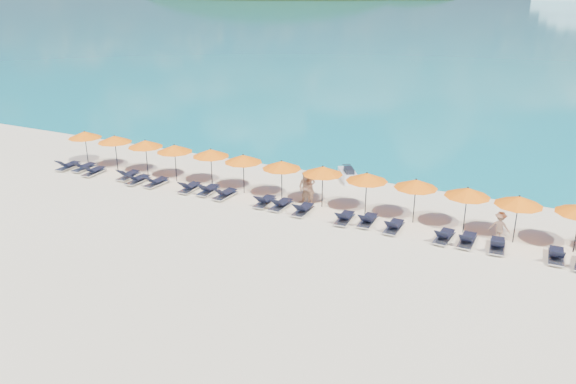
% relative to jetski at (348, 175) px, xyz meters
% --- Properties ---
extents(ground, '(1400.00, 1400.00, 0.00)m').
position_rel_jetski_xyz_m(ground, '(-0.75, -9.44, -0.33)').
color(ground, beige).
extents(headland_main, '(374.00, 242.00, 126.50)m').
position_rel_jetski_xyz_m(headland_main, '(-300.75, 530.56, -38.33)').
color(headland_main, black).
rests_on(headland_main, ground).
extents(headland_small, '(162.00, 126.00, 85.50)m').
position_rel_jetski_xyz_m(headland_small, '(-150.75, 550.56, -35.33)').
color(headland_small, black).
rests_on(headland_small, ground).
extents(jetski, '(1.93, 2.35, 0.80)m').
position_rel_jetski_xyz_m(jetski, '(0.00, 0.00, 0.00)').
color(jetski, silver).
rests_on(jetski, ground).
extents(beachgoer_a, '(0.76, 0.60, 1.84)m').
position_rel_jetski_xyz_m(beachgoer_a, '(-0.47, -4.58, 0.59)').
color(beachgoer_a, tan).
rests_on(beachgoer_a, ground).
extents(beachgoer_b, '(0.94, 0.61, 1.83)m').
position_rel_jetski_xyz_m(beachgoer_b, '(-0.54, -4.77, 0.58)').
color(beachgoer_b, tan).
rests_on(beachgoer_b, ground).
extents(beachgoer_c, '(0.94, 0.49, 1.42)m').
position_rel_jetski_xyz_m(beachgoer_c, '(9.21, -4.97, 0.38)').
color(beachgoer_c, tan).
rests_on(beachgoer_c, ground).
extents(umbrella_0, '(2.10, 2.10, 2.28)m').
position_rel_jetski_xyz_m(umbrella_0, '(-16.17, -4.79, 1.69)').
color(umbrella_0, black).
rests_on(umbrella_0, ground).
extents(umbrella_1, '(2.10, 2.10, 2.28)m').
position_rel_jetski_xyz_m(umbrella_1, '(-13.69, -4.75, 1.69)').
color(umbrella_1, black).
rests_on(umbrella_1, ground).
extents(umbrella_2, '(2.10, 2.10, 2.28)m').
position_rel_jetski_xyz_m(umbrella_2, '(-11.26, -4.74, 1.69)').
color(umbrella_2, black).
rests_on(umbrella_2, ground).
extents(umbrella_3, '(2.10, 2.10, 2.28)m').
position_rel_jetski_xyz_m(umbrella_3, '(-9.02, -4.82, 1.69)').
color(umbrella_3, black).
rests_on(umbrella_3, ground).
extents(umbrella_4, '(2.10, 2.10, 2.28)m').
position_rel_jetski_xyz_m(umbrella_4, '(-6.61, -4.62, 1.69)').
color(umbrella_4, black).
rests_on(umbrella_4, ground).
extents(umbrella_5, '(2.10, 2.10, 2.28)m').
position_rel_jetski_xyz_m(umbrella_5, '(-4.37, -4.76, 1.69)').
color(umbrella_5, black).
rests_on(umbrella_5, ground).
extents(umbrella_6, '(2.10, 2.10, 2.28)m').
position_rel_jetski_xyz_m(umbrella_6, '(-1.95, -4.84, 1.69)').
color(umbrella_6, black).
rests_on(umbrella_6, ground).
extents(umbrella_7, '(2.10, 2.10, 2.28)m').
position_rel_jetski_xyz_m(umbrella_7, '(0.37, -4.73, 1.69)').
color(umbrella_7, black).
rests_on(umbrella_7, ground).
extents(umbrella_8, '(2.10, 2.10, 2.28)m').
position_rel_jetski_xyz_m(umbrella_8, '(2.76, -4.73, 1.69)').
color(umbrella_8, black).
rests_on(umbrella_8, ground).
extents(umbrella_9, '(2.10, 2.10, 2.28)m').
position_rel_jetski_xyz_m(umbrella_9, '(5.19, -4.63, 1.69)').
color(umbrella_9, black).
rests_on(umbrella_9, ground).
extents(umbrella_10, '(2.10, 2.10, 2.28)m').
position_rel_jetski_xyz_m(umbrella_10, '(7.61, -4.72, 1.69)').
color(umbrella_10, black).
rests_on(umbrella_10, ground).
extents(umbrella_11, '(2.10, 2.10, 2.28)m').
position_rel_jetski_xyz_m(umbrella_11, '(9.83, -4.82, 1.69)').
color(umbrella_11, black).
rests_on(umbrella_11, ground).
extents(lounger_0, '(0.73, 1.74, 0.66)m').
position_rel_jetski_xyz_m(lounger_0, '(-16.61, -6.06, -0.09)').
color(lounger_0, silver).
rests_on(lounger_0, ground).
extents(lounger_1, '(0.66, 1.71, 0.66)m').
position_rel_jetski_xyz_m(lounger_1, '(-15.51, -5.80, -0.09)').
color(lounger_1, silver).
rests_on(lounger_1, ground).
extents(lounger_2, '(0.78, 1.75, 0.66)m').
position_rel_jetski_xyz_m(lounger_2, '(-14.31, -6.16, -0.09)').
color(lounger_2, silver).
rests_on(lounger_2, ground).
extents(lounger_3, '(0.78, 1.75, 0.66)m').
position_rel_jetski_xyz_m(lounger_3, '(-11.90, -5.77, -0.09)').
color(lounger_3, silver).
rests_on(lounger_3, ground).
extents(lounger_4, '(0.63, 1.71, 0.66)m').
position_rel_jetski_xyz_m(lounger_4, '(-10.83, -6.15, -0.09)').
color(lounger_4, silver).
rests_on(lounger_4, ground).
extents(lounger_5, '(0.70, 1.73, 0.66)m').
position_rel_jetski_xyz_m(lounger_5, '(-9.56, -6.04, -0.09)').
color(lounger_5, silver).
rests_on(lounger_5, ground).
extents(lounger_6, '(0.72, 1.74, 0.66)m').
position_rel_jetski_xyz_m(lounger_6, '(-7.27, -5.90, -0.09)').
color(lounger_6, silver).
rests_on(lounger_6, ground).
extents(lounger_7, '(0.75, 1.74, 0.66)m').
position_rel_jetski_xyz_m(lounger_7, '(-6.11, -5.77, -0.09)').
color(lounger_7, silver).
rests_on(lounger_7, ground).
extents(lounger_8, '(0.68, 1.72, 0.66)m').
position_rel_jetski_xyz_m(lounger_8, '(-4.90, -5.91, -0.09)').
color(lounger_8, silver).
rests_on(lounger_8, ground).
extents(lounger_9, '(0.69, 1.73, 0.66)m').
position_rel_jetski_xyz_m(lounger_9, '(-2.41, -5.90, -0.09)').
color(lounger_9, silver).
rests_on(lounger_9, ground).
extents(lounger_10, '(0.66, 1.71, 0.66)m').
position_rel_jetski_xyz_m(lounger_10, '(-1.44, -5.91, -0.09)').
color(lounger_10, silver).
rests_on(lounger_10, ground).
extents(lounger_11, '(0.66, 1.72, 0.66)m').
position_rel_jetski_xyz_m(lounger_11, '(-0.10, -6.03, -0.09)').
color(lounger_11, silver).
rests_on(lounger_11, ground).
extents(lounger_12, '(0.72, 1.74, 0.66)m').
position_rel_jetski_xyz_m(lounger_12, '(2.19, -6.11, -0.09)').
color(lounger_12, silver).
rests_on(lounger_12, ground).
extents(lounger_13, '(0.69, 1.72, 0.66)m').
position_rel_jetski_xyz_m(lounger_13, '(3.29, -5.86, -0.09)').
color(lounger_13, silver).
rests_on(lounger_13, ground).
extents(lounger_14, '(0.63, 1.70, 0.66)m').
position_rel_jetski_xyz_m(lounger_14, '(4.65, -6.03, -0.09)').
color(lounger_14, silver).
rests_on(lounger_14, ground).
extents(lounger_15, '(0.74, 1.74, 0.66)m').
position_rel_jetski_xyz_m(lounger_15, '(7.01, -6.08, -0.09)').
color(lounger_15, silver).
rests_on(lounger_15, ground).
extents(lounger_16, '(0.62, 1.70, 0.66)m').
position_rel_jetski_xyz_m(lounger_16, '(8.02, -6.01, -0.09)').
color(lounger_16, silver).
rests_on(lounger_16, ground).
extents(lounger_17, '(0.78, 1.75, 0.66)m').
position_rel_jetski_xyz_m(lounger_17, '(9.30, -5.98, -0.09)').
color(lounger_17, silver).
rests_on(lounger_17, ground).
extents(lounger_18, '(0.70, 1.73, 0.66)m').
position_rel_jetski_xyz_m(lounger_18, '(11.66, -5.90, -0.09)').
color(lounger_18, silver).
rests_on(lounger_18, ground).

